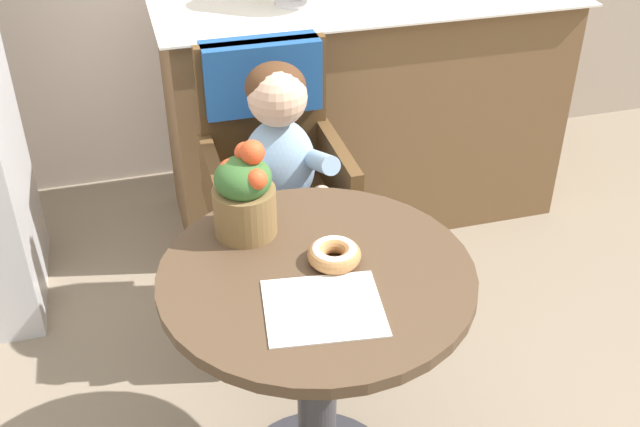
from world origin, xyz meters
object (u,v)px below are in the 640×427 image
object	(u,v)px
donut_front	(334,254)
cafe_table	(317,341)
seated_child	(281,162)
flower_vase	(244,193)
wicker_chair	(270,149)

from	to	relation	value
donut_front	cafe_table	bearing A→B (deg)	-157.20
seated_child	donut_front	distance (m)	0.56
cafe_table	flower_vase	distance (m)	0.39
wicker_chair	seated_child	distance (m)	0.16
cafe_table	seated_child	size ratio (longest dim) A/B	0.99
wicker_chair	flower_vase	distance (m)	0.60
donut_front	wicker_chair	bearing A→B (deg)	89.39
cafe_table	seated_child	distance (m)	0.61
wicker_chair	flower_vase	size ratio (longest dim) A/B	3.89
wicker_chair	flower_vase	bearing A→B (deg)	-110.32
seated_child	donut_front	xyz separation A→B (m)	(-0.01, -0.56, 0.07)
seated_child	flower_vase	distance (m)	0.45
cafe_table	donut_front	distance (m)	0.24
flower_vase	wicker_chair	bearing A→B (deg)	71.89
cafe_table	flower_vase	bearing A→B (deg)	122.22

